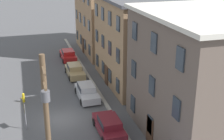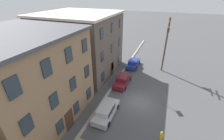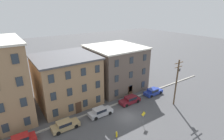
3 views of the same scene
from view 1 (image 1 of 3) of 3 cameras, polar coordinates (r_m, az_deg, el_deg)
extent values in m
plane|color=#4C4C4F|center=(28.29, -9.11, -8.93)|extent=(200.00, 200.00, 0.00)
cube|color=#9E998E|center=(29.03, -0.23, -7.67)|extent=(56.00, 0.36, 0.16)
cube|color=#9E7A56|center=(47.13, 1.73, 11.65)|extent=(11.79, 11.84, 13.39)
cube|color=#2D3842|center=(50.86, -6.37, 6.39)|extent=(0.90, 0.10, 1.40)
cube|color=#2D3842|center=(50.18, -6.51, 10.11)|extent=(0.90, 0.10, 1.40)
cube|color=#2D3842|center=(48.05, -5.71, 5.61)|extent=(0.90, 0.10, 1.40)
cube|color=#2D3842|center=(47.33, -5.86, 9.53)|extent=(0.90, 0.10, 1.40)
cube|color=#2D3842|center=(45.25, -4.99, 4.72)|extent=(0.90, 0.10, 1.40)
cube|color=#2D3842|center=(44.49, -5.12, 8.88)|extent=(0.90, 0.10, 1.40)
cube|color=#2D3842|center=(42.47, -4.16, 3.72)|extent=(0.90, 0.10, 1.40)
cube|color=#2D3842|center=(41.66, -4.28, 8.14)|extent=(0.90, 0.10, 1.40)
cube|color=#2D3842|center=(41.10, -4.40, 12.71)|extent=(0.90, 0.10, 1.40)
cube|color=#472D1E|center=(46.80, -5.34, 4.50)|extent=(1.10, 0.10, 2.20)
cube|color=#9E7A56|center=(35.47, 7.40, 5.30)|extent=(11.09, 10.70, 9.30)
cube|color=#2D3842|center=(38.44, -2.72, 1.79)|extent=(0.90, 0.10, 1.40)
cube|color=#2D3842|center=(37.58, -2.80, 6.28)|extent=(0.90, 0.10, 1.40)
cube|color=#2D3842|center=(36.97, -2.88, 10.95)|extent=(0.90, 0.10, 1.40)
cube|color=#2D3842|center=(35.90, -1.65, 0.46)|extent=(0.90, 0.10, 1.40)
cube|color=#2D3842|center=(34.98, -1.70, 5.25)|extent=(0.90, 0.10, 1.40)
cube|color=#2D3842|center=(34.32, -1.75, 10.26)|extent=(0.90, 0.10, 1.40)
cube|color=#2D3842|center=(33.39, -0.41, -1.07)|extent=(0.90, 0.10, 1.40)
cube|color=#2D3842|center=(32.40, -0.42, 4.05)|extent=(0.90, 0.10, 1.40)
cube|color=#2D3842|center=(31.69, -0.44, 9.44)|extent=(0.90, 0.10, 1.40)
cube|color=#2D3842|center=(30.93, 1.03, -2.85)|extent=(0.90, 0.10, 1.40)
cube|color=#2D3842|center=(29.86, 1.07, 2.64)|extent=(0.90, 0.10, 1.40)
cube|color=#2D3842|center=(29.08, 1.11, 8.48)|extent=(0.90, 0.10, 1.40)
cube|color=#472D1E|center=(34.80, -1.04, -0.97)|extent=(1.10, 0.10, 2.20)
cube|color=#66564C|center=(25.47, 19.30, -1.28)|extent=(11.25, 11.45, 9.62)
cube|color=#2D3842|center=(27.17, 3.82, -6.16)|extent=(0.90, 0.10, 1.40)
cube|color=#2D3842|center=(25.91, 3.98, 0.21)|extent=(0.90, 0.10, 1.40)
cube|color=#2D3842|center=(25.01, 4.16, 7.14)|extent=(0.90, 0.10, 1.40)
cube|color=#2D3842|center=(24.11, 6.95, -9.91)|extent=(0.90, 0.10, 1.40)
cube|color=#2D3842|center=(22.69, 7.28, -2.87)|extent=(0.90, 0.10, 1.40)
cube|color=#2D3842|center=(21.65, 7.65, 4.97)|extent=(0.90, 0.10, 1.40)
cube|color=#2D3842|center=(19.65, 11.67, -6.93)|extent=(0.90, 0.10, 1.40)
cube|color=#2D3842|center=(18.44, 12.36, 2.00)|extent=(0.90, 0.10, 1.40)
cube|color=#472D1E|center=(24.37, 6.90, -10.93)|extent=(1.10, 0.10, 2.20)
cube|color=#B21E1E|center=(43.90, -8.04, 2.56)|extent=(4.40, 1.80, 0.70)
cube|color=#B21E1E|center=(43.53, -8.04, 3.27)|extent=(2.20, 1.51, 0.55)
cube|color=#1E232D|center=(43.53, -8.04, 3.27)|extent=(2.02, 1.58, 0.48)
cylinder|color=black|center=(45.23, -9.38, 2.74)|extent=(0.66, 0.22, 0.66)
cylinder|color=black|center=(45.46, -7.26, 2.94)|extent=(0.66, 0.22, 0.66)
cylinder|color=black|center=(42.49, -8.85, 1.63)|extent=(0.66, 0.22, 0.66)
cylinder|color=black|center=(42.73, -6.60, 1.85)|extent=(0.66, 0.22, 0.66)
cube|color=tan|center=(37.69, -6.79, -0.35)|extent=(4.40, 1.80, 0.70)
cube|color=tan|center=(37.67, -6.89, 0.64)|extent=(2.20, 1.51, 0.55)
cube|color=#1E232D|center=(37.67, -6.89, 0.64)|extent=(2.02, 1.58, 0.48)
cylinder|color=black|center=(36.57, -5.07, -1.28)|extent=(0.66, 0.22, 0.66)
cylinder|color=black|center=(36.30, -7.69, -1.55)|extent=(0.66, 0.22, 0.66)
cylinder|color=black|center=(39.24, -5.94, 0.20)|extent=(0.66, 0.22, 0.66)
cylinder|color=black|center=(38.99, -8.39, -0.04)|extent=(0.66, 0.22, 0.66)
cube|color=#B7B7BC|center=(31.76, -4.59, -4.29)|extent=(4.40, 1.80, 0.70)
cube|color=#B7B7BC|center=(31.69, -4.70, -3.11)|extent=(2.20, 1.51, 0.55)
cube|color=#1E232D|center=(31.69, -4.70, -3.11)|extent=(2.02, 1.58, 0.48)
cylinder|color=black|center=(30.73, -2.44, -5.52)|extent=(0.66, 0.22, 0.66)
cylinder|color=black|center=(30.41, -5.57, -5.89)|extent=(0.66, 0.22, 0.66)
cylinder|color=black|center=(33.30, -3.68, -3.45)|extent=(0.66, 0.22, 0.66)
cylinder|color=black|center=(33.00, -6.56, -3.77)|extent=(0.66, 0.22, 0.66)
cube|color=maroon|center=(25.76, -0.58, -10.40)|extent=(4.40, 1.80, 0.70)
cube|color=maroon|center=(25.28, -0.45, -9.40)|extent=(2.20, 1.51, 0.55)
cube|color=#1E232D|center=(25.28, -0.45, -9.40)|extent=(2.02, 1.58, 0.48)
cylinder|color=black|center=(26.89, -3.21, -9.52)|extent=(0.66, 0.22, 0.66)
cylinder|color=black|center=(27.27, 0.31, -9.03)|extent=(0.66, 0.22, 0.66)
cylinder|color=black|center=(24.48, -1.57, -12.74)|extent=(0.66, 0.22, 0.66)
cylinder|color=black|center=(24.90, 2.30, -12.13)|extent=(0.66, 0.22, 0.66)
cylinder|color=slate|center=(26.92, -15.55, -8.24)|extent=(0.08, 0.08, 2.31)
cube|color=yellow|center=(26.56, -15.78, -6.70)|extent=(0.98, 0.03, 0.98)
cube|color=black|center=(26.56, -15.76, -6.70)|extent=(1.05, 0.02, 1.05)
cylinder|color=brown|center=(16.92, -11.53, -12.34)|extent=(0.28, 0.28, 9.27)
cube|color=brown|center=(15.18, -12.58, 0.66)|extent=(2.40, 0.12, 0.12)
cube|color=brown|center=(15.45, -12.35, -2.14)|extent=(2.00, 0.12, 0.12)
cylinder|color=#515156|center=(15.37, -12.08, -4.68)|extent=(0.44, 0.44, 0.55)
cylinder|color=yellow|center=(32.12, -15.87, -5.00)|extent=(0.24, 0.24, 0.80)
sphere|color=yellow|center=(31.94, -15.95, -4.27)|extent=(0.22, 0.22, 0.22)
cylinder|color=yellow|center=(32.10, -16.17, -4.95)|extent=(0.10, 0.12, 0.10)
camera|label=2|loc=(40.22, -16.74, 18.22)|focal=24.00mm
camera|label=3|loc=(45.55, -42.58, 21.20)|focal=28.00mm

